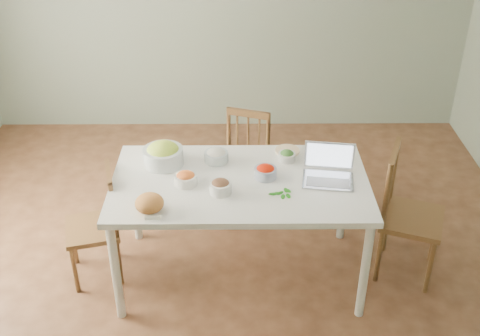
{
  "coord_description": "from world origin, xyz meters",
  "views": [
    {
      "loc": [
        0.11,
        -3.43,
        3.02
      ],
      "look_at": [
        0.13,
        0.02,
        0.93
      ],
      "focal_mm": 44.43,
      "sensor_mm": 36.0,
      "label": 1
    }
  ],
  "objects_px": {
    "dining_table": "(240,229)",
    "chair_left": "(92,226)",
    "bread_boule": "(149,203)",
    "laptop": "(329,167)",
    "chair_far": "(242,168)",
    "bowl_squash": "(163,154)",
    "chair_right": "(413,216)"
  },
  "relations": [
    {
      "from": "dining_table",
      "to": "chair_left",
      "type": "bearing_deg",
      "value": 179.78
    },
    {
      "from": "bread_boule",
      "to": "laptop",
      "type": "height_order",
      "value": "laptop"
    },
    {
      "from": "chair_far",
      "to": "laptop",
      "type": "height_order",
      "value": "laptop"
    },
    {
      "from": "chair_far",
      "to": "bread_boule",
      "type": "distance_m",
      "value": 1.35
    },
    {
      "from": "chair_far",
      "to": "bowl_squash",
      "type": "distance_m",
      "value": 0.91
    },
    {
      "from": "dining_table",
      "to": "bread_boule",
      "type": "xyz_separation_m",
      "value": [
        -0.57,
        -0.36,
        0.48
      ]
    },
    {
      "from": "chair_left",
      "to": "laptop",
      "type": "relative_size",
      "value": 2.56
    },
    {
      "from": "chair_far",
      "to": "chair_right",
      "type": "distance_m",
      "value": 1.44
    },
    {
      "from": "chair_left",
      "to": "chair_right",
      "type": "height_order",
      "value": "chair_right"
    },
    {
      "from": "dining_table",
      "to": "laptop",
      "type": "xyz_separation_m",
      "value": [
        0.6,
        -0.02,
        0.54
      ]
    },
    {
      "from": "chair_far",
      "to": "dining_table",
      "type": "bearing_deg",
      "value": -72.91
    },
    {
      "from": "chair_far",
      "to": "chair_right",
      "type": "xyz_separation_m",
      "value": [
        1.23,
        -0.75,
        0.05
      ]
    },
    {
      "from": "chair_far",
      "to": "bread_boule",
      "type": "height_order",
      "value": "bread_boule"
    },
    {
      "from": "laptop",
      "to": "chair_right",
      "type": "bearing_deg",
      "value": 12.4
    },
    {
      "from": "chair_right",
      "to": "bread_boule",
      "type": "height_order",
      "value": "chair_right"
    },
    {
      "from": "dining_table",
      "to": "chair_left",
      "type": "height_order",
      "value": "chair_left"
    },
    {
      "from": "dining_table",
      "to": "chair_right",
      "type": "relative_size",
      "value": 1.75
    },
    {
      "from": "laptop",
      "to": "dining_table",
      "type": "bearing_deg",
      "value": -173.45
    },
    {
      "from": "dining_table",
      "to": "laptop",
      "type": "bearing_deg",
      "value": -1.79
    },
    {
      "from": "dining_table",
      "to": "bowl_squash",
      "type": "distance_m",
      "value": 0.77
    },
    {
      "from": "dining_table",
      "to": "chair_far",
      "type": "height_order",
      "value": "chair_far"
    },
    {
      "from": "chair_left",
      "to": "laptop",
      "type": "distance_m",
      "value": 1.75
    },
    {
      "from": "dining_table",
      "to": "chair_left",
      "type": "xyz_separation_m",
      "value": [
        -1.07,
        0.0,
        0.03
      ]
    },
    {
      "from": "chair_left",
      "to": "bowl_squash",
      "type": "height_order",
      "value": "bowl_squash"
    },
    {
      "from": "chair_far",
      "to": "bread_boule",
      "type": "xyz_separation_m",
      "value": [
        -0.59,
        -1.13,
        0.44
      ]
    },
    {
      "from": "chair_far",
      "to": "bowl_squash",
      "type": "xyz_separation_m",
      "value": [
        -0.57,
        -0.55,
        0.46
      ]
    },
    {
      "from": "chair_far",
      "to": "bread_boule",
      "type": "bearing_deg",
      "value": -99.09
    },
    {
      "from": "dining_table",
      "to": "bowl_squash",
      "type": "bearing_deg",
      "value": 157.55
    },
    {
      "from": "chair_left",
      "to": "bread_boule",
      "type": "relative_size",
      "value": 4.77
    },
    {
      "from": "bowl_squash",
      "to": "bread_boule",
      "type": "bearing_deg",
      "value": -92.74
    },
    {
      "from": "dining_table",
      "to": "chair_far",
      "type": "bearing_deg",
      "value": 88.54
    },
    {
      "from": "bowl_squash",
      "to": "dining_table",
      "type": "bearing_deg",
      "value": -22.45
    }
  ]
}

